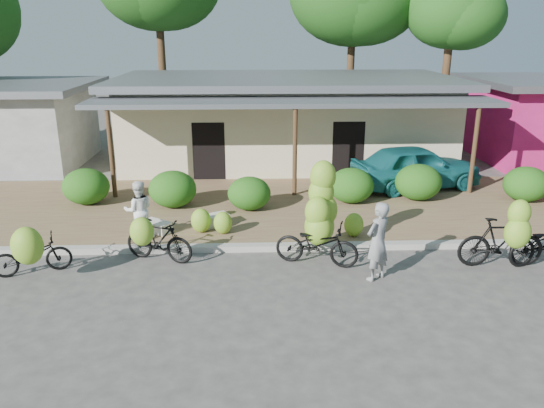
{
  "coord_description": "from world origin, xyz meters",
  "views": [
    {
      "loc": [
        -1.3,
        -9.83,
        5.11
      ],
      "look_at": [
        -0.86,
        1.94,
        1.2
      ],
      "focal_mm": 35.0,
      "sensor_mm": 36.0,
      "label": 1
    }
  ],
  "objects": [
    {
      "name": "shop_main",
      "position": [
        0.0,
        10.93,
        1.72
      ],
      "size": [
        13.0,
        8.5,
        3.35
      ],
      "color": "beige",
      "rests_on": "ground"
    },
    {
      "name": "curb",
      "position": [
        0.0,
        2.0,
        0.07
      ],
      "size": [
        60.0,
        0.25,
        0.15
      ],
      "primitive_type": "cube",
      "color": "#A8A399",
      "rests_on": "ground"
    },
    {
      "name": "bike_left",
      "position": [
        -3.51,
        1.4,
        0.58
      ],
      "size": [
        1.75,
        1.35,
        1.29
      ],
      "rotation": [
        0.0,
        0.0,
        1.21
      ],
      "color": "black",
      "rests_on": "ground"
    },
    {
      "name": "ground",
      "position": [
        0.0,
        0.0,
        0.0
      ],
      "size": [
        100.0,
        100.0,
        0.0
      ],
      "primitive_type": "plane",
      "color": "#44423F",
      "rests_on": "ground"
    },
    {
      "name": "bike_center",
      "position": [
        0.19,
        1.39,
        0.86
      ],
      "size": [
        2.0,
        1.44,
        2.3
      ],
      "rotation": [
        0.0,
        0.0,
        1.27
      ],
      "color": "black",
      "rests_on": "ground"
    },
    {
      "name": "hedge_1",
      "position": [
        -3.65,
        5.05,
        0.66
      ],
      "size": [
        1.39,
        1.25,
        1.08
      ],
      "primitive_type": "ellipsoid",
      "color": "#175012",
      "rests_on": "sidewalk"
    },
    {
      "name": "bike_right",
      "position": [
        4.21,
        0.78,
        0.7
      ],
      "size": [
        1.94,
        1.18,
        1.77
      ],
      "rotation": [
        0.0,
        0.0,
        1.55
      ],
      "color": "black",
      "rests_on": "ground"
    },
    {
      "name": "teal_van",
      "position": [
        3.99,
        6.7,
        0.84
      ],
      "size": [
        4.52,
        2.64,
        1.44
      ],
      "primitive_type": "imported",
      "rotation": [
        0.0,
        0.0,
        1.8
      ],
      "color": "#166167",
      "rests_on": "sidewalk"
    },
    {
      "name": "hedge_3",
      "position": [
        1.63,
        5.27,
        0.65
      ],
      "size": [
        1.35,
        1.22,
        1.05
      ],
      "primitive_type": "ellipsoid",
      "color": "#175012",
      "rests_on": "sidewalk"
    },
    {
      "name": "vendor",
      "position": [
        1.3,
        0.37,
        0.86
      ],
      "size": [
        0.75,
        0.72,
        1.73
      ],
      "primitive_type": "imported",
      "rotation": [
        0.0,
        0.0,
        3.83
      ],
      "color": "gray",
      "rests_on": "ground"
    },
    {
      "name": "sack_near",
      "position": [
        -2.38,
        3.4,
        0.27
      ],
      "size": [
        0.94,
        0.77,
        0.3
      ],
      "primitive_type": "cube",
      "rotation": [
        0.0,
        0.0,
        0.51
      ],
      "color": "white",
      "rests_on": "sidewalk"
    },
    {
      "name": "loose_banana_c",
      "position": [
        1.22,
        2.53,
        0.43
      ],
      "size": [
        0.49,
        0.42,
        0.61
      ],
      "primitive_type": "ellipsoid",
      "color": "#88C431",
      "rests_on": "sidewalk"
    },
    {
      "name": "hedge_4",
      "position": [
        3.72,
        5.48,
        0.67
      ],
      "size": [
        1.41,
        1.27,
        1.1
      ],
      "primitive_type": "ellipsoid",
      "color": "#175012",
      "rests_on": "sidewalk"
    },
    {
      "name": "hedge_2",
      "position": [
        -1.41,
        4.72,
        0.6
      ],
      "size": [
        1.24,
        1.12,
        0.97
      ],
      "primitive_type": "ellipsoid",
      "color": "#175012",
      "rests_on": "sidewalk"
    },
    {
      "name": "loose_banana_a",
      "position": [
        -2.65,
        2.96,
        0.44
      ],
      "size": [
        0.51,
        0.43,
        0.64
      ],
      "primitive_type": "ellipsoid",
      "color": "#88C431",
      "rests_on": "sidewalk"
    },
    {
      "name": "shop_grey",
      "position": [
        -11.0,
        10.99,
        1.62
      ],
      "size": [
        7.0,
        6.0,
        3.15
      ],
      "color": "#ADADA8",
      "rests_on": "ground"
    },
    {
      "name": "sidewalk",
      "position": [
        0.0,
        5.0,
        0.06
      ],
      "size": [
        60.0,
        6.0,
        0.12
      ],
      "primitive_type": "cube",
      "color": "olive",
      "rests_on": "ground"
    },
    {
      "name": "bystander",
      "position": [
        -4.12,
        2.6,
        0.86
      ],
      "size": [
        0.83,
        0.71,
        1.48
      ],
      "primitive_type": "imported",
      "rotation": [
        0.0,
        0.0,
        3.37
      ],
      "color": "white",
      "rests_on": "sidewalk"
    },
    {
      "name": "hedge_0",
      "position": [
        -6.26,
        5.43,
        0.66
      ],
      "size": [
        1.38,
        1.24,
        1.07
      ],
      "primitive_type": "ellipsoid",
      "color": "#175012",
      "rests_on": "sidewalk"
    },
    {
      "name": "sack_far",
      "position": [
        -3.8,
        3.03,
        0.26
      ],
      "size": [
        0.83,
        0.75,
        0.28
      ],
      "primitive_type": "cube",
      "rotation": [
        0.0,
        0.0,
        -0.62
      ],
      "color": "white",
      "rests_on": "sidewalk"
    },
    {
      "name": "loose_banana_b",
      "position": [
        -2.08,
        2.84,
        0.41
      ],
      "size": [
        0.47,
        0.4,
        0.59
      ],
      "primitive_type": "ellipsoid",
      "color": "#88C431",
      "rests_on": "sidewalk"
    },
    {
      "name": "hedge_5",
      "position": [
        6.94,
        5.21,
        0.65
      ],
      "size": [
        1.36,
        1.22,
        1.06
      ],
      "primitive_type": "ellipsoid",
      "color": "#175012",
      "rests_on": "sidewalk"
    },
    {
      "name": "bike_far_left",
      "position": [
        -6.07,
        0.76,
        0.56
      ],
      "size": [
        1.73,
        1.43,
        1.31
      ],
      "rotation": [
        0.0,
        0.0,
        1.91
      ],
      "color": "black",
      "rests_on": "ground"
    },
    {
      "name": "tree_near_right",
      "position": [
        7.31,
        14.61,
        5.91
      ],
      "size": [
        4.21,
        4.01,
        7.49
      ],
      "color": "#543421",
      "rests_on": "ground"
    }
  ]
}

